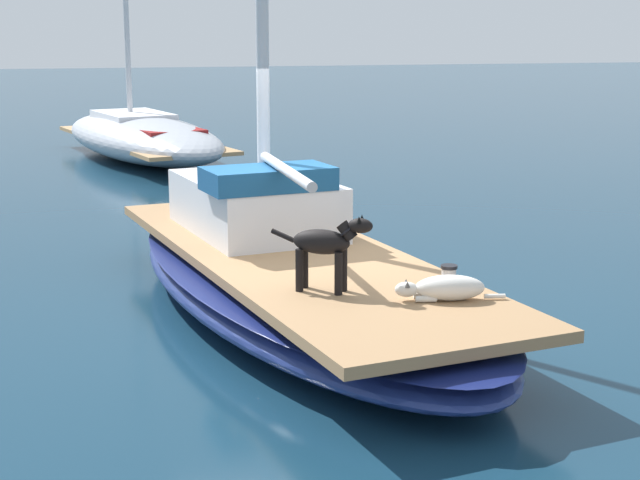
# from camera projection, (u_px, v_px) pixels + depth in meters

# --- Properties ---
(ground_plane) EXTENTS (120.00, 120.00, 0.00)m
(ground_plane) POSITION_uv_depth(u_px,v_px,m) (296.00, 314.00, 10.15)
(ground_plane) COLOR #143347
(sailboat_main) EXTENTS (3.69, 7.55, 0.66)m
(sailboat_main) POSITION_uv_depth(u_px,v_px,m) (296.00, 283.00, 10.08)
(sailboat_main) COLOR navy
(sailboat_main) RESTS_ON ground
(cabin_house) EXTENTS (1.75, 2.43, 0.84)m
(cabin_house) POSITION_uv_depth(u_px,v_px,m) (256.00, 202.00, 10.92)
(cabin_house) COLOR silver
(cabin_house) RESTS_ON sailboat_main
(dog_black) EXTENTS (0.83, 0.58, 0.70)m
(dog_black) POSITION_uv_depth(u_px,v_px,m) (326.00, 245.00, 8.47)
(dog_black) COLOR black
(dog_black) RESTS_ON sailboat_main
(dog_white) EXTENTS (0.95, 0.38, 0.22)m
(dog_white) POSITION_uv_depth(u_px,v_px,m) (445.00, 288.00, 8.26)
(dog_white) COLOR silver
(dog_white) RESTS_ON sailboat_main
(deck_winch) EXTENTS (0.16, 0.16, 0.21)m
(deck_winch) POSITION_uv_depth(u_px,v_px,m) (449.00, 277.00, 8.65)
(deck_winch) COLOR #B7B7BC
(deck_winch) RESTS_ON sailboat_main
(moored_boat_far_astern) EXTENTS (4.25, 7.75, 6.67)m
(moored_boat_far_astern) POSITION_uv_depth(u_px,v_px,m) (142.00, 136.00, 21.62)
(moored_boat_far_astern) COLOR #B2B7C1
(moored_boat_far_astern) RESTS_ON ground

